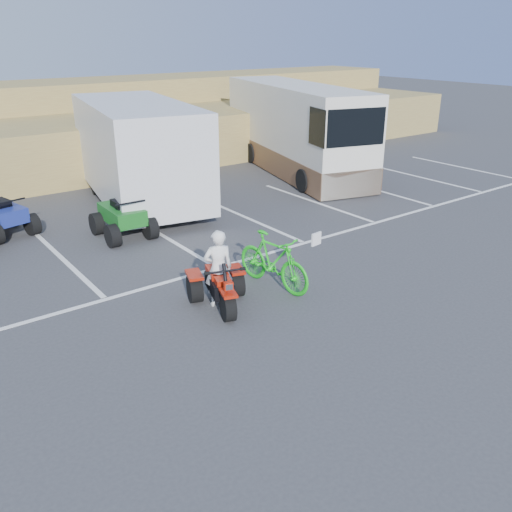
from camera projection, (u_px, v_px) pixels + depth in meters
ground at (283, 307)px, 10.76m from camera, size 100.00×100.00×0.00m
parking_stripes at (210, 240)px, 14.25m from camera, size 28.00×5.16×0.01m
grass_embankment at (39, 130)px, 21.71m from camera, size 40.00×8.50×3.10m
red_trike_atv at (221, 308)px, 10.73m from camera, size 1.57×1.81×0.99m
rider at (218, 268)px, 10.56m from camera, size 0.66×0.54×1.57m
green_dirt_bike at (273, 261)px, 11.40m from camera, size 0.81×2.04×1.19m
cargo_trailer at (138, 150)px, 16.70m from camera, size 3.91×7.09×3.13m
rv_motorhome at (294, 134)px, 21.04m from camera, size 4.54×9.22×3.22m
quad_atv_blue at (6, 235)px, 14.61m from camera, size 1.59×1.91×1.09m
quad_atv_green at (124, 236)px, 14.49m from camera, size 1.33×1.75×1.12m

